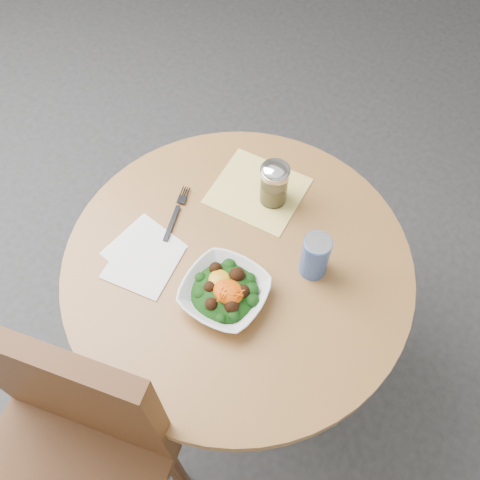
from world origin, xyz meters
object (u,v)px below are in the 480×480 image
Objects in this scene: salad_bowl at (225,292)px; beverage_can at (315,256)px; chair at (65,459)px; spice_shaker at (274,184)px.

beverage_can is (0.15, 0.18, 0.04)m from salad_bowl.
beverage_can is (0.29, 0.68, 0.23)m from chair.
chair reaches higher than beverage_can.
chair is 0.77m from beverage_can.
chair is 7.48× the size of spice_shaker.
chair is 0.55m from salad_bowl.
spice_shaker reaches higher than beverage_can.
chair is 0.85m from spice_shaker.
spice_shaker is at bearing 98.00° from salad_bowl.
beverage_can is at bearing 66.62° from chair.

